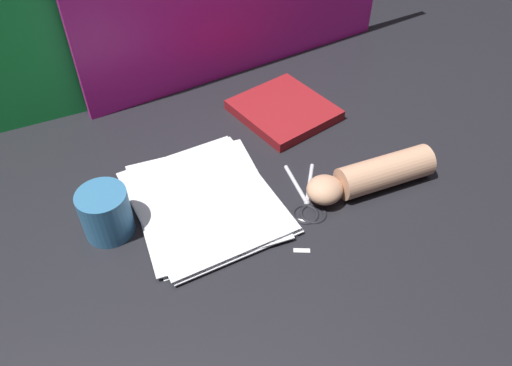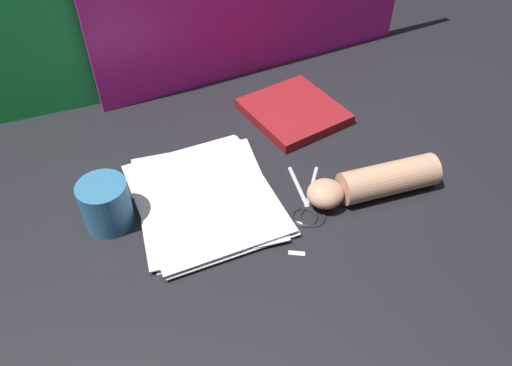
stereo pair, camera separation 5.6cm
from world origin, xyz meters
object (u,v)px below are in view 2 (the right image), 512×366
object	(u,v)px
book_closed	(294,112)
hand_forearm	(375,182)
scissors	(307,206)
paper_stack	(206,198)
mug	(106,204)

from	to	relation	value
book_closed	hand_forearm	distance (m)	0.31
book_closed	scissors	world-z (taller)	book_closed
paper_stack	mug	distance (m)	0.20
mug	book_closed	bearing A→B (deg)	21.00
paper_stack	hand_forearm	size ratio (longest dim) A/B	1.18
scissors	mug	distance (m)	0.40
paper_stack	scissors	world-z (taller)	paper_stack
book_closed	hand_forearm	bearing A→B (deg)	-82.59
scissors	hand_forearm	world-z (taller)	hand_forearm
hand_forearm	paper_stack	bearing A→B (deg)	161.86
scissors	hand_forearm	distance (m)	0.15
scissors	mug	xyz separation A→B (m)	(-0.38, 0.11, 0.05)
paper_stack	mug	size ratio (longest dim) A/B	3.43
paper_stack	mug	xyz separation A→B (m)	(-0.19, 0.02, 0.04)
book_closed	mug	distance (m)	0.52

